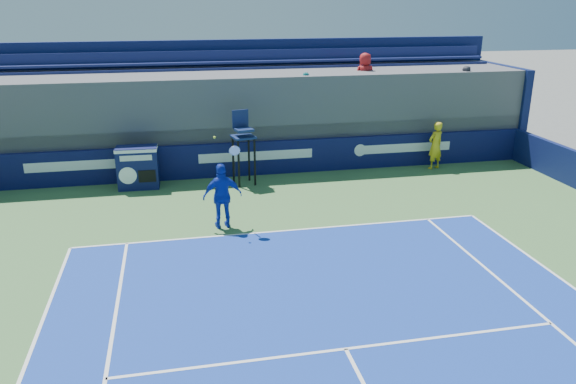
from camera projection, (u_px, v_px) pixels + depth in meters
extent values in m
imported|color=gold|center=(435.00, 145.00, 20.31)|extent=(0.74, 0.61, 1.73)
cube|color=white|center=(285.00, 231.00, 15.06)|extent=(10.97, 0.07, 0.00)
cube|color=white|center=(346.00, 349.00, 9.99)|extent=(8.23, 0.07, 0.00)
cube|color=#0B0F41|center=(256.00, 158.00, 19.70)|extent=(20.40, 0.20, 1.20)
cube|color=white|center=(76.00, 166.00, 18.42)|extent=(3.20, 0.01, 0.32)
cube|color=white|center=(256.00, 156.00, 19.56)|extent=(4.00, 0.01, 0.32)
cube|color=white|center=(404.00, 148.00, 20.61)|extent=(3.60, 0.01, 0.32)
cylinder|color=white|center=(360.00, 150.00, 20.29)|extent=(0.44, 0.01, 0.44)
cube|color=#0E1346|center=(138.00, 168.00, 18.29)|extent=(1.32, 0.74, 1.40)
cube|color=white|center=(136.00, 149.00, 18.08)|extent=(1.34, 0.76, 0.10)
cylinder|color=white|center=(128.00, 176.00, 17.95)|extent=(0.56, 0.04, 0.56)
cube|color=black|center=(147.00, 176.00, 18.07)|extent=(0.55, 0.04, 0.40)
cube|color=silver|center=(136.00, 158.00, 17.82)|extent=(1.00, 0.04, 0.18)
cylinder|color=black|center=(239.00, 164.00, 18.29)|extent=(0.08, 0.08, 1.60)
cylinder|color=black|center=(255.00, 162.00, 18.50)|extent=(0.08, 0.08, 1.60)
cylinder|color=black|center=(233.00, 160.00, 18.77)|extent=(0.08, 0.08, 1.60)
cylinder|color=black|center=(249.00, 158.00, 18.99)|extent=(0.08, 0.08, 1.60)
cube|color=#102052|center=(243.00, 137.00, 18.37)|extent=(0.83, 0.83, 0.06)
cube|color=navy|center=(244.00, 130.00, 18.20)|extent=(0.63, 0.56, 0.08)
cube|color=#121D47|center=(240.00, 119.00, 18.41)|extent=(0.55, 0.18, 0.60)
imported|color=#1530B2|center=(223.00, 196.00, 15.03)|extent=(1.08, 0.52, 1.80)
cylinder|color=black|center=(235.00, 168.00, 14.79)|extent=(0.03, 0.15, 0.39)
torus|color=silver|center=(235.00, 151.00, 14.57)|extent=(0.29, 0.12, 0.29)
cylinder|color=white|center=(235.00, 151.00, 14.57)|extent=(0.25, 0.08, 0.24)
sphere|color=#CDDF31|center=(215.00, 137.00, 14.37)|extent=(0.07, 0.07, 0.07)
cube|color=#4D4D52|center=(248.00, 117.00, 21.10)|extent=(20.40, 3.60, 3.38)
cube|color=#4D4D52|center=(253.00, 131.00, 19.92)|extent=(20.40, 0.90, 0.55)
cube|color=navy|center=(253.00, 118.00, 19.67)|extent=(20.00, 0.45, 0.08)
cube|color=navy|center=(252.00, 111.00, 19.84)|extent=(20.00, 0.06, 0.45)
cube|color=#4D4D52|center=(249.00, 111.00, 20.57)|extent=(20.40, 0.90, 0.55)
cube|color=navy|center=(249.00, 98.00, 20.33)|extent=(20.00, 0.45, 0.08)
cube|color=navy|center=(248.00, 91.00, 20.49)|extent=(20.00, 0.06, 0.45)
cube|color=#4D4D52|center=(246.00, 92.00, 21.23)|extent=(20.40, 0.90, 0.55)
cube|color=navy|center=(246.00, 79.00, 20.98)|extent=(20.00, 0.45, 0.08)
cube|color=navy|center=(245.00, 73.00, 21.15)|extent=(20.00, 0.06, 0.45)
cube|color=#4D4D52|center=(242.00, 74.00, 21.88)|extent=(20.40, 0.90, 0.55)
cube|color=navy|center=(242.00, 62.00, 21.63)|extent=(20.00, 0.45, 0.08)
cube|color=navy|center=(241.00, 56.00, 21.80)|extent=(20.00, 0.06, 0.45)
cube|color=#0C1647|center=(241.00, 95.00, 22.74)|extent=(20.80, 0.30, 4.40)
cube|color=#0C1647|center=(497.00, 107.00, 23.07)|extent=(0.30, 3.90, 3.40)
imported|color=gold|center=(34.00, 108.00, 18.16)|extent=(0.81, 0.66, 1.59)
imported|color=white|center=(213.00, 102.00, 19.26)|extent=(1.14, 0.84, 1.58)
imported|color=teal|center=(306.00, 97.00, 19.86)|extent=(1.08, 0.69, 1.71)
imported|color=#A21718|center=(365.00, 76.00, 20.99)|extent=(0.87, 0.61, 1.70)
imported|color=black|center=(463.00, 90.00, 21.01)|extent=(0.71, 0.53, 1.79)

